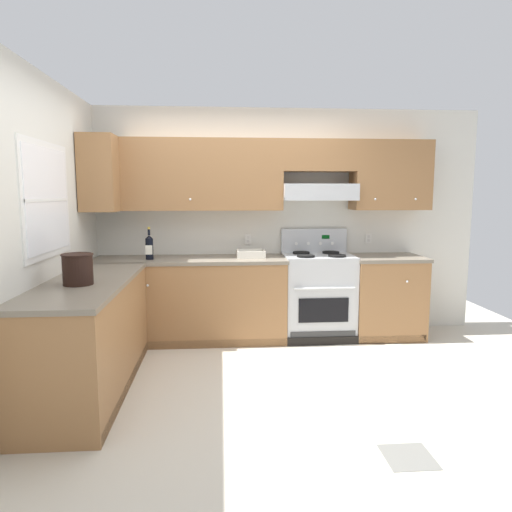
{
  "coord_description": "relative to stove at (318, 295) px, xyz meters",
  "views": [
    {
      "loc": [
        -0.18,
        -3.72,
        1.6
      ],
      "look_at": [
        0.16,
        0.7,
        1.0
      ],
      "focal_mm": 32.42,
      "sensor_mm": 36.0,
      "label": 1
    }
  ],
  "objects": [
    {
      "name": "wall_left",
      "position": [
        -2.49,
        -1.03,
        0.87
      ],
      "size": [
        0.47,
        4.0,
        2.55
      ],
      "color": "silver",
      "rests_on": "ground_plane"
    },
    {
      "name": "counter_back_run",
      "position": [
        -0.81,
        -0.01,
        -0.03
      ],
      "size": [
        3.6,
        0.65,
        0.91
      ],
      "color": "olive",
      "rests_on": "ground_plane"
    },
    {
      "name": "wine_bottle",
      "position": [
        -1.83,
        -0.07,
        0.57
      ],
      "size": [
        0.08,
        0.08,
        0.34
      ],
      "color": "black",
      "rests_on": "counter_back_run"
    },
    {
      "name": "wall_back",
      "position": [
        -0.5,
        0.27,
        1.0
      ],
      "size": [
        4.68,
        0.57,
        2.55
      ],
      "color": "silver",
      "rests_on": "ground_plane"
    },
    {
      "name": "bowl",
      "position": [
        -0.75,
        0.03,
        0.46
      ],
      "size": [
        0.31,
        0.25,
        0.08
      ],
      "color": "white",
      "rests_on": "counter_back_run"
    },
    {
      "name": "floor_accent_tile",
      "position": [
        0.06,
        -2.42,
        -0.48
      ],
      "size": [
        0.3,
        0.3,
        0.01
      ],
      "primitive_type": "cube",
      "color": "slate",
      "rests_on": "ground_plane"
    },
    {
      "name": "bucket",
      "position": [
        -2.16,
        -1.41,
        0.56
      ],
      "size": [
        0.24,
        0.24,
        0.24
      ],
      "color": "black",
      "rests_on": "counter_left_run"
    },
    {
      "name": "ground_plane",
      "position": [
        -0.9,
        -1.25,
        -0.48
      ],
      "size": [
        7.04,
        7.04,
        0.0
      ],
      "primitive_type": "plane",
      "color": "beige"
    },
    {
      "name": "counter_left_run",
      "position": [
        -2.14,
        -1.26,
        -0.03
      ],
      "size": [
        0.63,
        1.91,
        0.91
      ],
      "color": "olive",
      "rests_on": "ground_plane"
    },
    {
      "name": "stove",
      "position": [
        0.0,
        0.0,
        0.0
      ],
      "size": [
        0.76,
        0.62,
        1.2
      ],
      "color": "#B7BABC",
      "rests_on": "ground_plane"
    }
  ]
}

